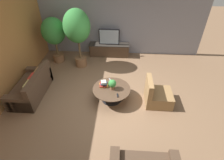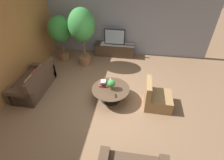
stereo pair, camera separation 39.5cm
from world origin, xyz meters
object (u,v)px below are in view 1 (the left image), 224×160
couch_by_wall (32,87)px  coffee_table (112,92)px  television (109,37)px  potted_plant_tabletop (112,84)px  potted_palm_tall (54,33)px  potted_palm_corner (77,29)px  media_console (109,49)px  armchair_wicker (157,96)px

couch_by_wall → coffee_table: bearing=88.1°
television → potted_plant_tabletop: (0.31, -2.93, -0.25)m
potted_palm_tall → potted_palm_corner: size_ratio=0.82×
couch_by_wall → potted_palm_tall: 2.39m
media_console → couch_by_wall: 3.67m
television → potted_palm_corner: bearing=-139.0°
potted_plant_tabletop → television: bearing=96.1°
media_console → potted_palm_tall: bearing=-162.7°
coffee_table → potted_plant_tabletop: (0.02, -0.01, 0.31)m
coffee_table → armchair_wicker: (1.41, -0.05, -0.04)m
television → coffee_table: television is taller
couch_by_wall → potted_palm_corner: size_ratio=0.75×
coffee_table → couch_by_wall: bearing=178.1°
armchair_wicker → potted_plant_tabletop: (-1.38, 0.05, 0.35)m
potted_palm_tall → couch_by_wall: bearing=-95.1°
armchair_wicker → couch_by_wall: bearing=88.0°
media_console → potted_palm_tall: 2.43m
coffee_table → potted_palm_tall: 3.44m
couch_by_wall → potted_palm_corner: potted_palm_corner is taller
couch_by_wall → potted_plant_tabletop: size_ratio=5.23×
television → couch_by_wall: 3.71m
couch_by_wall → potted_plant_tabletop: bearing=88.0°
media_console → armchair_wicker: size_ratio=2.05×
potted_plant_tabletop → armchair_wicker: bearing=-1.9°
potted_plant_tabletop → coffee_table: bearing=162.4°
television → potted_palm_tall: potted_palm_tall is taller
potted_palm_corner → potted_plant_tabletop: 2.61m
media_console → armchair_wicker: 3.43m
media_console → television: 0.60m
media_console → potted_palm_corner: (-1.10, -0.95, 1.29)m
coffee_table → potted_plant_tabletop: size_ratio=3.59×
potted_palm_tall → potted_palm_corner: bearing=-15.9°
coffee_table → potted_palm_tall: (-2.41, 2.26, 0.95)m
couch_by_wall → potted_palm_corner: bearing=147.0°
coffee_table → couch_by_wall: size_ratio=0.69×
television → potted_palm_corner: size_ratio=0.38×
couch_by_wall → armchair_wicker: (4.01, -0.14, -0.02)m
media_console → potted_plant_tabletop: (0.31, -2.93, 0.34)m
television → couch_by_wall: bearing=-129.3°
coffee_table → couch_by_wall: couch_by_wall is taller
potted_palm_corner → couch_by_wall: bearing=-123.0°
armchair_wicker → potted_palm_corner: bearing=54.0°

